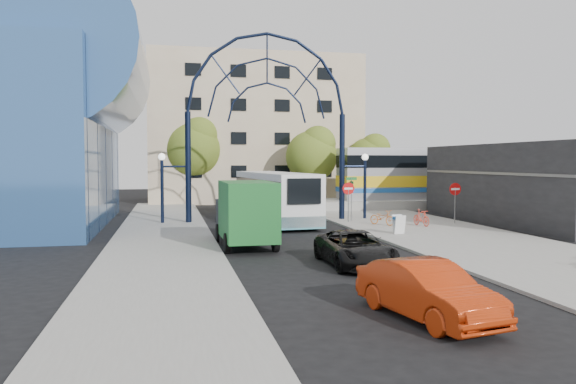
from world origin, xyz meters
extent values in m
plane|color=black|center=(0.00, 0.00, 0.00)|extent=(120.00, 120.00, 0.00)
cube|color=gray|center=(8.00, 4.00, 0.06)|extent=(8.00, 56.00, 0.12)
cube|color=gray|center=(-6.50, 6.00, 0.06)|extent=(5.00, 50.00, 0.12)
cylinder|color=black|center=(-5.00, 14.00, 3.50)|extent=(0.36, 0.36, 7.00)
cylinder|color=black|center=(5.00, 14.00, 3.50)|extent=(0.36, 0.36, 7.00)
cylinder|color=black|center=(-6.60, 14.00, 2.00)|extent=(0.20, 0.20, 4.00)
cylinder|color=black|center=(6.60, 14.00, 2.00)|extent=(0.20, 0.20, 4.00)
sphere|color=white|center=(-6.60, 14.00, 4.20)|extent=(0.44, 0.44, 0.44)
sphere|color=white|center=(6.60, 14.00, 4.20)|extent=(0.44, 0.44, 0.44)
cylinder|color=slate|center=(4.80, 12.00, 1.22)|extent=(0.06, 0.06, 2.20)
cylinder|color=red|center=(4.80, 12.00, 2.22)|extent=(0.80, 0.04, 0.80)
cube|color=white|center=(4.80, 11.97, 2.22)|extent=(0.55, 0.02, 0.12)
cylinder|color=slate|center=(11.00, 10.00, 1.22)|extent=(0.06, 0.06, 2.20)
cylinder|color=red|center=(11.00, 10.00, 2.22)|extent=(0.76, 0.04, 0.76)
cube|color=white|center=(11.00, 9.97, 2.22)|extent=(0.55, 0.02, 0.12)
cylinder|color=slate|center=(5.20, 12.60, 1.52)|extent=(0.05, 0.05, 2.80)
cube|color=#146626|center=(5.20, 12.60, 2.82)|extent=(0.70, 0.03, 0.18)
cube|color=#146626|center=(5.20, 12.60, 2.57)|extent=(0.03, 0.70, 0.18)
cube|color=white|center=(5.60, 5.80, 0.62)|extent=(0.55, 0.26, 0.99)
cube|color=white|center=(5.60, 6.15, 0.62)|extent=(0.55, 0.26, 0.99)
cube|color=#1E59A5|center=(5.60, 5.98, 0.95)|extent=(0.55, 0.42, 0.14)
cylinder|color=#315A96|center=(-12.00, 15.00, 10.00)|extent=(9.00, 16.00, 9.00)
cube|color=black|center=(16.00, 10.00, 2.50)|extent=(6.00, 16.00, 5.00)
cube|color=tan|center=(2.00, 35.00, 7.00)|extent=(20.00, 12.00, 14.00)
cube|color=gray|center=(20.00, 22.00, 0.40)|extent=(32.00, 5.00, 0.80)
cube|color=#B7B7BC|center=(20.00, 22.00, 2.90)|extent=(25.00, 3.00, 4.20)
cube|color=gold|center=(20.00, 22.00, 2.30)|extent=(25.10, 3.05, 0.90)
cube|color=black|center=(20.00, 22.00, 3.90)|extent=(25.05, 3.05, 1.00)
cube|color=#1E59A5|center=(20.00, 22.00, 1.60)|extent=(25.10, 3.05, 0.35)
cylinder|color=#382314|center=(6.00, 26.00, 1.26)|extent=(0.36, 0.36, 2.52)
sphere|color=#486119|center=(6.00, 26.00, 4.34)|extent=(4.48, 4.48, 4.48)
sphere|color=#486119|center=(6.50, 25.70, 5.46)|extent=(3.08, 3.08, 3.08)
cylinder|color=#382314|center=(-4.00, 30.00, 1.44)|extent=(0.36, 0.36, 2.88)
sphere|color=#486119|center=(-4.00, 30.00, 4.96)|extent=(5.12, 5.12, 5.12)
sphere|color=#486119|center=(-3.50, 29.70, 6.24)|extent=(3.52, 3.52, 3.52)
cylinder|color=#382314|center=(12.00, 28.00, 1.17)|extent=(0.36, 0.36, 2.34)
sphere|color=#486119|center=(12.00, 28.00, 4.03)|extent=(4.16, 4.16, 4.16)
sphere|color=#486119|center=(12.50, 27.70, 5.07)|extent=(2.86, 2.86, 2.86)
cube|color=white|center=(0.47, 13.91, 1.75)|extent=(3.62, 11.71, 2.90)
cube|color=#50A0B3|center=(0.47, 13.91, 0.55)|extent=(3.65, 11.71, 0.70)
cube|color=black|center=(0.47, 13.91, 2.35)|extent=(3.65, 11.48, 0.90)
cube|color=black|center=(1.01, 8.10, 2.30)|extent=(1.89, 0.32, 1.40)
cube|color=black|center=(-0.06, 19.59, 1.60)|extent=(2.41, 0.40, 1.60)
cylinder|color=black|center=(-1.10, 17.35, 0.48)|extent=(0.37, 0.98, 0.96)
cylinder|color=black|center=(1.38, 17.58, 0.48)|extent=(0.37, 0.98, 0.96)
cylinder|color=black|center=(-0.37, 9.55, 0.48)|extent=(0.37, 0.98, 0.96)
cylinder|color=black|center=(2.11, 9.78, 0.48)|extent=(0.37, 0.98, 0.96)
cube|color=black|center=(-2.79, 6.09, 1.01)|extent=(2.13, 2.22, 2.01)
cube|color=black|center=(-2.81, 7.18, 1.42)|extent=(1.83, 0.12, 0.91)
cube|color=#196026|center=(-2.76, 3.35, 1.74)|extent=(2.25, 4.23, 2.56)
cylinder|color=black|center=(-3.84, 5.80, 0.44)|extent=(0.25, 0.88, 0.88)
cylinder|color=black|center=(-1.74, 5.83, 0.44)|extent=(0.25, 0.88, 0.88)
cylinder|color=black|center=(-3.79, 2.23, 0.44)|extent=(0.25, 0.88, 0.88)
cylinder|color=black|center=(-1.69, 2.26, 0.44)|extent=(0.25, 0.88, 0.88)
imported|color=black|center=(0.62, -1.55, 0.66)|extent=(2.21, 4.75, 1.32)
imported|color=#B22C0B|center=(0.05, -8.72, 0.72)|extent=(2.38, 4.60, 1.44)
imported|color=orange|center=(6.25, 9.97, 0.57)|extent=(1.43, 1.78, 0.91)
imported|color=#F74731|center=(8.35, 9.09, 0.60)|extent=(0.69, 1.65, 0.96)
camera|label=1|loc=(-6.18, -21.45, 3.93)|focal=35.00mm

